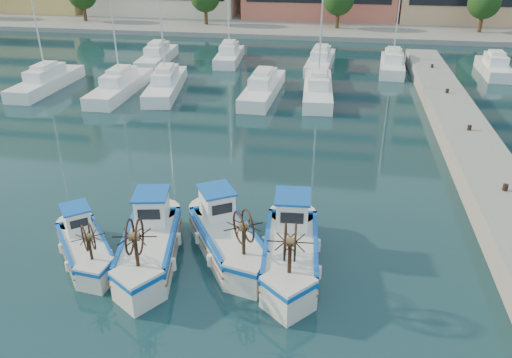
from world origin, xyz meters
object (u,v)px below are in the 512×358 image
(fishing_boat_b, at_px, (149,242))
(fishing_boat_d, at_px, (291,247))
(fishing_boat_c, at_px, (226,235))
(fishing_boat_a, at_px, (84,244))

(fishing_boat_b, height_order, fishing_boat_d, fishing_boat_d)
(fishing_boat_b, distance_m, fishing_boat_c, 3.05)
(fishing_boat_b, bearing_deg, fishing_boat_a, 176.14)
(fishing_boat_c, bearing_deg, fishing_boat_a, 162.80)
(fishing_boat_a, distance_m, fishing_boat_b, 2.65)
(fishing_boat_a, bearing_deg, fishing_boat_c, -24.15)
(fishing_boat_a, height_order, fishing_boat_b, fishing_boat_b)
(fishing_boat_a, relative_size, fishing_boat_c, 0.79)
(fishing_boat_b, xyz_separation_m, fishing_boat_c, (2.85, 1.08, -0.02))
(fishing_boat_a, distance_m, fishing_boat_c, 5.66)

